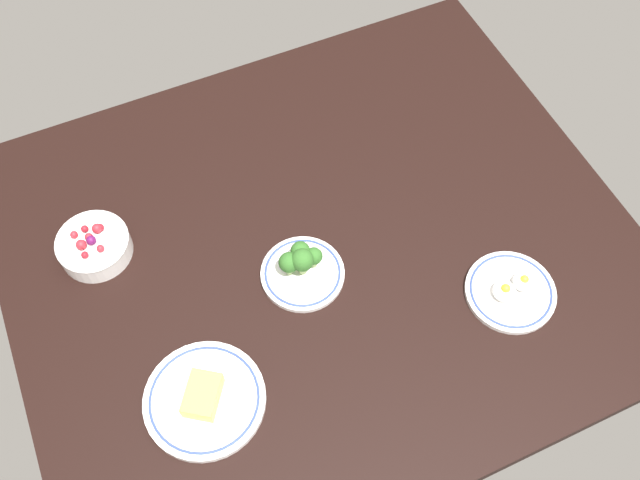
{
  "coord_description": "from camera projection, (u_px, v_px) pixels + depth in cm",
  "views": [
    {
      "loc": [
        -30.7,
        -68.24,
        131.35
      ],
      "look_at": [
        0.0,
        0.0,
        6.0
      ],
      "focal_mm": 39.85,
      "sensor_mm": 36.0,
      "label": 1
    }
  ],
  "objects": [
    {
      "name": "plate_broccoli",
      "position": [
        302.0,
        267.0,
        1.42
      ],
      "size": [
        17.03,
        17.03,
        8.15
      ],
      "color": "white",
      "rests_on": "dining_table"
    },
    {
      "name": "dining_table",
      "position": [
        320.0,
        250.0,
        1.49
      ],
      "size": [
        127.21,
        108.94,
        4.0
      ],
      "primitive_type": "cube",
      "color": "black",
      "rests_on": "ground"
    },
    {
      "name": "plate_eggs",
      "position": [
        511.0,
        291.0,
        1.41
      ],
      "size": [
        18.12,
        18.12,
        4.51
      ],
      "color": "white",
      "rests_on": "dining_table"
    },
    {
      "name": "bowl_berries",
      "position": [
        94.0,
        245.0,
        1.44
      ],
      "size": [
        14.93,
        14.93,
        6.66
      ],
      "color": "white",
      "rests_on": "dining_table"
    },
    {
      "name": "plate_cheese",
      "position": [
        204.0,
        399.0,
        1.3
      ],
      "size": [
        22.55,
        22.55,
        5.19
      ],
      "color": "white",
      "rests_on": "dining_table"
    }
  ]
}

